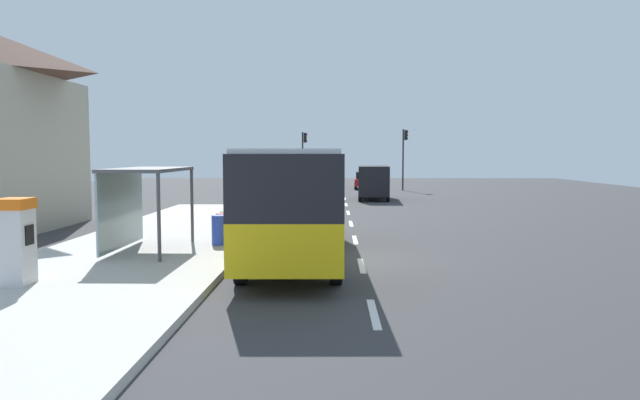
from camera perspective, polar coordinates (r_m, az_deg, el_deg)
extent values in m
cube|color=#38383A|center=(31.59, 2.24, -1.27)|extent=(56.00, 92.00, 0.04)
cube|color=beige|center=(20.51, -15.39, -4.19)|extent=(6.20, 30.00, 0.18)
cube|color=silver|center=(11.86, 5.13, -10.72)|extent=(0.16, 2.20, 0.01)
cube|color=silver|center=(16.73, 3.98, -6.25)|extent=(0.16, 2.20, 0.01)
cube|color=silver|center=(21.66, 3.35, -3.81)|extent=(0.16, 2.20, 0.01)
cube|color=silver|center=(26.62, 2.96, -2.28)|extent=(0.16, 2.20, 0.01)
cube|color=silver|center=(31.59, 2.70, -1.22)|extent=(0.16, 2.20, 0.01)
cube|color=silver|center=(36.57, 2.50, -0.46)|extent=(0.16, 2.20, 0.01)
cube|color=silver|center=(41.55, 2.36, 0.13)|extent=(0.16, 2.20, 0.01)
cube|color=silver|center=(46.54, 2.24, 0.59)|extent=(0.16, 2.20, 0.01)
cube|color=yellow|center=(17.90, -2.45, -2.09)|extent=(2.79, 11.06, 1.15)
cube|color=black|center=(17.80, -2.47, 2.07)|extent=(2.79, 11.06, 1.45)
cube|color=silver|center=(17.79, -2.48, 4.57)|extent=(2.66, 10.84, 0.12)
cube|color=black|center=(23.25, -1.95, 2.44)|extent=(2.30, 0.18, 1.22)
cube|color=black|center=(17.40, -6.52, 1.75)|extent=(0.31, 8.58, 1.10)
cylinder|color=black|center=(21.91, -5.01, -2.43)|extent=(0.31, 1.01, 1.00)
cylinder|color=black|center=(21.84, 0.91, -2.43)|extent=(0.31, 1.01, 1.00)
cylinder|color=black|center=(14.43, -7.53, -6.01)|extent=(0.31, 1.01, 1.00)
cylinder|color=black|center=(14.32, 1.53, -6.05)|extent=(0.31, 1.01, 1.00)
cube|color=black|center=(40.97, 5.11, 1.89)|extent=(2.25, 5.29, 1.96)
cube|color=black|center=(40.96, 5.11, 2.36)|extent=(2.19, 3.21, 0.44)
cylinder|color=black|center=(39.06, 6.47, 0.32)|extent=(0.25, 0.69, 0.68)
cylinder|color=black|center=(39.02, 3.83, 0.34)|extent=(0.25, 0.69, 0.68)
cylinder|color=black|center=(43.04, 6.24, 0.70)|extent=(0.25, 0.69, 0.68)
cylinder|color=black|center=(43.01, 3.85, 0.71)|extent=(0.25, 0.69, 0.68)
cube|color=#A51919|center=(53.56, 4.31, 1.73)|extent=(2.02, 4.49, 0.60)
cube|color=black|center=(53.33, 4.31, 2.37)|extent=(1.70, 2.45, 0.60)
cylinder|color=black|center=(55.08, 3.45, 1.50)|extent=(0.23, 0.65, 0.64)
cylinder|color=black|center=(55.08, 5.16, 1.49)|extent=(0.23, 0.65, 0.64)
cylinder|color=black|center=(52.08, 3.41, 1.33)|extent=(0.23, 0.65, 0.64)
cylinder|color=black|center=(52.08, 5.21, 1.32)|extent=(0.23, 0.65, 0.64)
cube|color=silver|center=(14.98, -26.96, -4.01)|extent=(0.60, 0.70, 1.70)
cube|color=orange|center=(14.88, -27.09, -0.31)|extent=(0.66, 0.76, 0.24)
cube|color=black|center=(14.80, -25.94, -3.01)|extent=(0.03, 0.36, 0.44)
cylinder|color=blue|center=(19.59, -9.52, -2.82)|extent=(0.52, 0.52, 0.95)
cylinder|color=red|center=(20.27, -9.15, -2.57)|extent=(0.52, 0.52, 0.95)
cylinder|color=green|center=(20.96, -8.80, -2.34)|extent=(0.52, 0.52, 0.95)
cylinder|color=#2D2D2D|center=(51.50, 7.91, 3.80)|extent=(0.14, 0.14, 5.20)
cube|color=black|center=(51.55, 8.18, 6.14)|extent=(0.24, 0.28, 0.84)
sphere|color=#360606|center=(51.57, 8.32, 6.45)|extent=(0.16, 0.16, 0.16)
sphere|color=#3C2C03|center=(51.56, 8.31, 6.14)|extent=(0.16, 0.16, 0.16)
sphere|color=green|center=(51.55, 8.31, 5.83)|extent=(0.16, 0.16, 0.16)
cylinder|color=#2D2D2D|center=(52.02, -1.66, 3.74)|extent=(0.14, 0.14, 5.00)
cube|color=black|center=(52.03, -1.43, 5.94)|extent=(0.24, 0.28, 0.84)
sphere|color=#360606|center=(52.03, -1.29, 6.25)|extent=(0.16, 0.16, 0.16)
sphere|color=#F2B20C|center=(52.02, -1.29, 5.94)|extent=(0.16, 0.16, 0.16)
sphere|color=black|center=(52.02, -1.29, 5.64)|extent=(0.16, 0.16, 0.16)
cube|color=#4C4C51|center=(18.72, -16.03, 2.80)|extent=(1.80, 4.00, 0.10)
cube|color=#8CA5B2|center=(19.05, -18.40, -0.84)|extent=(0.06, 3.80, 2.30)
cylinder|color=#4C4C51|center=(16.73, -15.09, -1.57)|extent=(0.10, 0.10, 2.44)
cylinder|color=#4C4C51|center=(20.39, -12.09, -0.47)|extent=(0.10, 0.10, 2.44)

